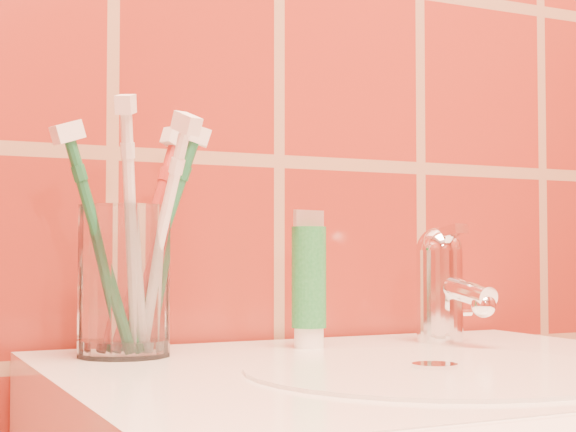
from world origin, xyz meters
TOP-DOWN VIEW (x-y plane):
  - glass_tumbler at (-0.19, 1.11)m, footprint 0.11×0.11m
  - toothpaste_tube at (-0.01, 1.10)m, footprint 0.04×0.03m
  - faucet at (0.14, 1.09)m, footprint 0.05×0.11m
  - toothbrush_0 at (-0.16, 1.11)m, footprint 0.13×0.11m
  - toothbrush_1 at (-0.17, 1.08)m, footprint 0.10×0.17m
  - toothbrush_2 at (-0.17, 1.13)m, footprint 0.15×0.13m
  - toothbrush_3 at (-0.22, 1.09)m, footprint 0.13×0.11m
  - toothbrush_4 at (-0.20, 1.08)m, footprint 0.10×0.13m

SIDE VIEW (x-z plane):
  - toothpaste_tube at x=-0.01m, z-range 0.85..0.98m
  - faucet at x=0.14m, z-range 0.85..0.97m
  - glass_tumbler at x=-0.19m, z-range 0.85..0.98m
  - toothbrush_3 at x=-0.22m, z-range 0.84..1.06m
  - toothbrush_0 at x=-0.16m, z-range 0.84..1.06m
  - toothbrush_1 at x=-0.17m, z-range 0.84..1.07m
  - toothbrush_2 at x=-0.17m, z-range 0.84..1.06m
  - toothbrush_4 at x=-0.20m, z-range 0.84..1.08m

